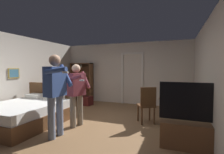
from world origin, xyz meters
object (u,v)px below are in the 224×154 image
Objects in this scene: wooden_chair at (147,103)px; suitcase_dark at (86,101)px; bookshelf at (82,80)px; tv_flatscreen at (193,130)px; person_blue_shirt at (56,89)px; side_table at (170,107)px; bed at (27,113)px; bottle_on_table at (176,95)px; person_striped_shirt at (77,91)px; laptop at (169,96)px.

wooden_chair is 1.89× the size of suitcase_dark.
bookshelf is at bearing 147.28° from wooden_chair.
person_blue_shirt reaches higher than tv_flatscreen.
side_table is 0.60m from wooden_chair.
bed is 4.00m from tv_flatscreen.
bottle_on_table is 0.17× the size of person_striped_shirt.
bottle_on_table is at bearing -13.04° from suitcase_dark.
laptop is at bearing 167.24° from bottle_on_table.
bottle_on_table is (-0.30, 1.14, 0.46)m from tv_flatscreen.
person_blue_shirt reaches higher than bed.
bookshelf is at bearing 119.07° from person_striped_shirt.
tv_flatscreen is at bearing 10.08° from person_blue_shirt.
laptop is 0.23× the size of person_striped_shirt.
suitcase_dark is (-1.04, 2.23, -0.74)m from person_striped_shirt.
tv_flatscreen reaches higher than wooden_chair.
tv_flatscreen is at bearing -70.43° from side_table.
laptop is at bearing -119.56° from side_table.
bookshelf is at bearing 152.11° from laptop.
person_striped_shirt is at bearing -152.54° from wooden_chair.
bookshelf is at bearing 113.50° from person_blue_shirt.
person_striped_shirt is at bearing -156.47° from side_table.
wooden_chair is at bearing -32.72° from bookshelf.
person_blue_shirt is at bearing -169.92° from tv_flatscreen.
laptop is at bearing 22.82° from person_striped_shirt.
laptop is (3.54, 1.26, 0.45)m from bed.
person_blue_shirt is (-1.67, -1.59, 0.49)m from wooden_chair.
tv_flatscreen is 4.50× the size of bottle_on_table.
bookshelf reaches higher than wooden_chair.
person_blue_shirt is at bearing -92.90° from person_striped_shirt.
person_blue_shirt is 3.38× the size of suitcase_dark.
bookshelf is 4.37m from side_table.
side_table is 0.38m from bottle_on_table.
tv_flatscreen is at bearing -47.32° from wooden_chair.
suitcase_dark is (-2.68, 1.38, -0.37)m from wooden_chair.
person_blue_shirt is at bearing -66.50° from bookshelf.
suitcase_dark is (0.30, 2.56, -0.13)m from bed.
person_striped_shirt is 2.57m from suitcase_dark.
wooden_chair is (-0.73, -0.04, -0.27)m from bottle_on_table.
bed is 3.79m from side_table.
wooden_chair is at bearing -168.66° from side_table.
person_blue_shirt is 0.75m from person_striped_shirt.
tv_flatscreen is 0.69× the size of person_blue_shirt.
side_table is 2.46m from person_striped_shirt.
side_table is 1.93× the size of laptop.
side_table is (3.56, 1.30, 0.16)m from bed.
laptop is (3.84, -2.03, -0.18)m from bookshelf.
bed is at bearing -178.96° from tv_flatscreen.
wooden_chair is at bearing 27.46° from person_striped_shirt.
person_blue_shirt is at bearing -17.32° from bed.
bottle_on_table is 2.52m from person_striped_shirt.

